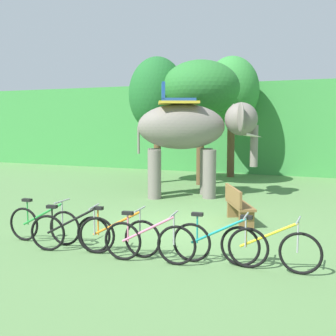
{
  "coord_description": "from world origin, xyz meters",
  "views": [
    {
      "loc": [
        3.62,
        -9.05,
        2.48
      ],
      "look_at": [
        -0.63,
        1.0,
        1.3
      ],
      "focal_mm": 44.98,
      "sensor_mm": 36.0,
      "label": 1
    }
  ],
  "objects": [
    {
      "name": "elephant",
      "position": [
        -1.12,
        4.17,
        2.2
      ],
      "size": [
        4.16,
        3.0,
        3.78
      ],
      "color": "slate",
      "rests_on": "ground"
    },
    {
      "name": "wooden_bench",
      "position": [
        1.21,
        1.07,
        0.48
      ],
      "size": [
        1.06,
        1.52,
        0.89
      ],
      "color": "brown",
      "rests_on": "ground"
    },
    {
      "name": "bike_black",
      "position": [
        -1.14,
        -2.52,
        0.39
      ],
      "size": [
        1.68,
        0.57,
        0.92
      ],
      "color": "black",
      "rests_on": "ground"
    },
    {
      "name": "bike_yellow",
      "position": [
        2.51,
        -2.06,
        0.39
      ],
      "size": [
        1.71,
        0.52,
        0.92
      ],
      "color": "black",
      "rests_on": "ground"
    },
    {
      "name": "ground_plane",
      "position": [
        0.0,
        0.0,
        0.0
      ],
      "size": [
        80.0,
        80.0,
        0.0
      ],
      "primitive_type": "plane",
      "color": "#567F47"
    },
    {
      "name": "tree_center",
      "position": [
        -3.54,
        6.75,
        3.58
      ],
      "size": [
        2.32,
        2.32,
        5.14
      ],
      "color": "brown",
      "rests_on": "ground"
    },
    {
      "name": "tree_left",
      "position": [
        -1.2,
        9.71,
        3.9
      ],
      "size": [
        2.46,
        2.46,
        5.44
      ],
      "color": "brown",
      "rests_on": "ground"
    },
    {
      "name": "foliage_hedge",
      "position": [
        0.0,
        14.06,
        2.2
      ],
      "size": [
        36.0,
        6.0,
        4.41
      ],
      "primitive_type": "cube",
      "color": "#3D8E42",
      "rests_on": "ground"
    },
    {
      "name": "bike_teal",
      "position": [
        1.66,
        -2.13,
        0.39
      ],
      "size": [
        1.71,
        0.52,
        0.92
      ],
      "color": "black",
      "rests_on": "ground"
    },
    {
      "name": "tree_center_left",
      "position": [
        -1.71,
        6.86,
        3.79
      ],
      "size": [
        3.06,
        3.06,
        4.91
      ],
      "color": "brown",
      "rests_on": "ground"
    },
    {
      "name": "bike_pink",
      "position": [
        0.48,
        -2.5,
        0.39
      ],
      "size": [
        1.7,
        0.52,
        0.92
      ],
      "color": "black",
      "rests_on": "ground"
    },
    {
      "name": "bike_green",
      "position": [
        -2.05,
        -2.23,
        0.39
      ],
      "size": [
        1.71,
        0.52,
        0.92
      ],
      "color": "black",
      "rests_on": "ground"
    },
    {
      "name": "bike_orange",
      "position": [
        -0.24,
        -2.35,
        0.39
      ],
      "size": [
        1.71,
        0.52,
        0.92
      ],
      "color": "black",
      "rests_on": "ground"
    }
  ]
}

